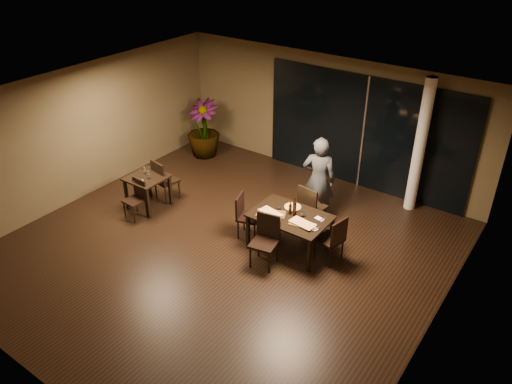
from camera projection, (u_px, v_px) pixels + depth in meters
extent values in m
plane|color=black|center=(225.00, 249.00, 9.88)|extent=(8.00, 8.00, 0.00)
cube|color=brown|center=(328.00, 117.00, 11.99)|extent=(8.00, 0.10, 3.00)
cube|color=brown|center=(20.00, 310.00, 6.27)|extent=(8.00, 0.10, 3.00)
cube|color=brown|center=(81.00, 132.00, 11.16)|extent=(0.10, 8.00, 3.00)
cube|color=brown|center=(444.00, 263.00, 7.09)|extent=(0.10, 8.00, 3.00)
cube|color=silver|center=(219.00, 104.00, 8.37)|extent=(8.00, 8.00, 0.04)
cube|color=black|center=(364.00, 133.00, 11.49)|extent=(5.00, 0.06, 2.70)
cylinder|color=white|center=(420.00, 147.00, 10.50)|extent=(0.24, 0.24, 3.00)
cube|color=black|center=(290.00, 216.00, 9.57)|extent=(1.50, 1.00, 0.04)
cube|color=black|center=(248.00, 231.00, 9.80)|extent=(0.06, 0.06, 0.71)
cube|color=black|center=(309.00, 256.00, 9.10)|extent=(0.06, 0.06, 0.71)
cube|color=black|center=(273.00, 212.00, 10.42)|extent=(0.06, 0.06, 0.71)
cube|color=black|center=(332.00, 234.00, 9.73)|extent=(0.06, 0.06, 0.71)
cube|color=black|center=(147.00, 178.00, 10.93)|extent=(0.80, 0.80, 0.04)
cube|color=black|center=(126.00, 194.00, 11.05)|extent=(0.06, 0.06, 0.71)
cube|color=black|center=(148.00, 203.00, 10.71)|extent=(0.06, 0.06, 0.71)
cube|color=black|center=(149.00, 182.00, 11.53)|extent=(0.06, 0.06, 0.71)
cube|color=black|center=(170.00, 191.00, 11.19)|extent=(0.06, 0.06, 0.71)
cube|color=black|center=(313.00, 207.00, 10.32)|extent=(0.53, 0.53, 0.05)
cylinder|color=black|center=(325.00, 217.00, 10.45)|extent=(0.04, 0.04, 0.49)
cylinder|color=black|center=(310.00, 210.00, 10.68)|extent=(0.04, 0.04, 0.49)
cylinder|color=black|center=(314.00, 224.00, 10.21)|extent=(0.04, 0.04, 0.49)
cylinder|color=black|center=(299.00, 217.00, 10.43)|extent=(0.04, 0.04, 0.49)
cube|color=black|center=(307.00, 200.00, 10.05)|extent=(0.48, 0.10, 0.54)
cube|color=black|center=(264.00, 244.00, 9.22)|extent=(0.55, 0.55, 0.05)
cylinder|color=black|center=(250.00, 257.00, 9.26)|extent=(0.04, 0.04, 0.48)
cylinder|color=black|center=(269.00, 262.00, 9.12)|extent=(0.04, 0.04, 0.48)
cylinder|color=black|center=(259.00, 246.00, 9.56)|extent=(0.04, 0.04, 0.48)
cylinder|color=black|center=(277.00, 251.00, 9.43)|extent=(0.04, 0.04, 0.48)
cube|color=black|center=(269.00, 226.00, 9.26)|extent=(0.47, 0.13, 0.53)
cube|color=black|center=(249.00, 217.00, 10.07)|extent=(0.54, 0.54, 0.05)
cylinder|color=black|center=(255.00, 233.00, 9.99)|extent=(0.04, 0.04, 0.44)
cylinder|color=black|center=(260.00, 223.00, 10.27)|extent=(0.04, 0.04, 0.44)
cylinder|color=black|center=(238.00, 230.00, 10.08)|extent=(0.04, 0.04, 0.44)
cylinder|color=black|center=(244.00, 221.00, 10.37)|extent=(0.04, 0.04, 0.44)
cube|color=black|center=(240.00, 206.00, 10.00)|extent=(0.16, 0.42, 0.49)
cube|color=black|center=(329.00, 239.00, 9.38)|extent=(0.53, 0.53, 0.05)
cylinder|color=black|center=(327.00, 241.00, 9.72)|extent=(0.04, 0.04, 0.46)
cylinder|color=black|center=(315.00, 249.00, 9.50)|extent=(0.04, 0.04, 0.46)
cylinder|color=black|center=(342.00, 249.00, 9.49)|extent=(0.04, 0.04, 0.46)
cylinder|color=black|center=(330.00, 258.00, 9.27)|extent=(0.04, 0.04, 0.46)
cube|color=black|center=(339.00, 233.00, 9.12)|extent=(0.13, 0.45, 0.51)
cube|color=black|center=(167.00, 180.00, 11.35)|extent=(0.54, 0.54, 0.05)
cylinder|color=black|center=(179.00, 189.00, 11.47)|extent=(0.04, 0.04, 0.47)
cylinder|color=black|center=(169.00, 184.00, 11.70)|extent=(0.04, 0.04, 0.47)
cylinder|color=black|center=(166.00, 195.00, 11.24)|extent=(0.04, 0.04, 0.47)
cylinder|color=black|center=(156.00, 189.00, 11.47)|extent=(0.04, 0.04, 0.47)
cube|color=black|center=(158.00, 173.00, 11.09)|extent=(0.46, 0.12, 0.53)
cube|color=black|center=(134.00, 201.00, 10.70)|extent=(0.43, 0.43, 0.05)
cylinder|color=black|center=(125.00, 209.00, 10.78)|extent=(0.03, 0.03, 0.41)
cylinder|color=black|center=(134.00, 214.00, 10.60)|extent=(0.03, 0.03, 0.41)
cylinder|color=black|center=(137.00, 203.00, 11.00)|extent=(0.03, 0.03, 0.41)
cylinder|color=black|center=(146.00, 208.00, 10.82)|extent=(0.03, 0.03, 0.41)
cube|color=black|center=(140.00, 188.00, 10.71)|extent=(0.40, 0.06, 0.46)
imported|color=#2D2F32|center=(318.00, 180.00, 10.38)|extent=(0.75, 0.63, 1.90)
imported|color=#194818|center=(203.00, 129.00, 13.22)|extent=(0.91, 0.91, 1.54)
cube|color=#492E17|center=(271.00, 214.00, 9.61)|extent=(0.62, 0.48, 0.01)
cube|color=#4F3619|center=(302.00, 224.00, 9.28)|extent=(0.53, 0.32, 0.01)
cylinder|color=#B43614|center=(293.00, 207.00, 9.81)|extent=(0.32, 0.32, 0.01)
cylinder|color=white|center=(279.00, 207.00, 9.74)|extent=(0.07, 0.07, 0.09)
cylinder|color=white|center=(303.00, 214.00, 9.51)|extent=(0.08, 0.08, 0.09)
cube|color=white|center=(313.00, 228.00, 9.17)|extent=(0.20, 0.15, 0.01)
cube|color=white|center=(319.00, 219.00, 9.44)|extent=(0.20, 0.14, 0.01)
cube|color=white|center=(139.00, 181.00, 10.75)|extent=(0.21, 0.18, 0.01)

